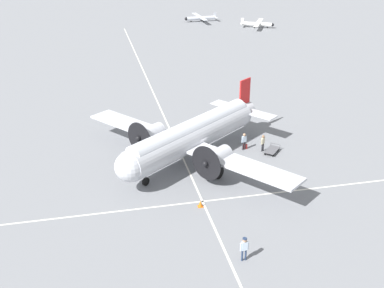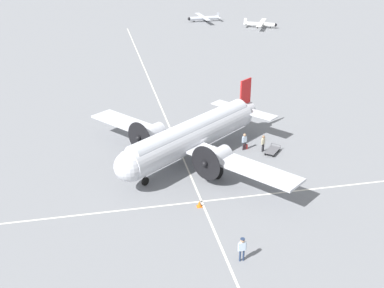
# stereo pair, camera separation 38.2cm
# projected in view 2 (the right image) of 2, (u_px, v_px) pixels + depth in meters

# --- Properties ---
(ground_plane) EXTENTS (300.00, 300.00, 0.00)m
(ground_plane) POSITION_uv_depth(u_px,v_px,m) (192.00, 160.00, 43.33)
(ground_plane) COLOR slate
(apron_line_eastwest) EXTENTS (120.00, 0.16, 0.01)m
(apron_line_eastwest) POSITION_uv_depth(u_px,v_px,m) (211.00, 200.00, 37.13)
(apron_line_eastwest) COLOR silver
(apron_line_eastwest) RESTS_ON ground_plane
(apron_line_northsouth) EXTENTS (0.16, 120.00, 0.01)m
(apron_line_northsouth) POSITION_uv_depth(u_px,v_px,m) (184.00, 161.00, 43.20)
(apron_line_northsouth) COLOR silver
(apron_line_northsouth) RESTS_ON ground_plane
(airliner_main) EXTENTS (17.63, 19.22, 5.70)m
(airliner_main) POSITION_uv_depth(u_px,v_px,m) (189.00, 137.00, 41.99)
(airliner_main) COLOR silver
(airliner_main) RESTS_ON ground_plane
(crew_foreground) EXTENTS (0.58, 0.30, 1.70)m
(crew_foreground) POSITION_uv_depth(u_px,v_px,m) (242.00, 247.00, 30.11)
(crew_foreground) COLOR navy
(crew_foreground) RESTS_ON ground_plane
(passenger_boarding) EXTENTS (0.46, 0.37, 1.63)m
(passenger_boarding) POSITION_uv_depth(u_px,v_px,m) (263.00, 142.00, 44.64)
(passenger_boarding) COLOR #2D2D33
(passenger_boarding) RESTS_ON ground_plane
(ramp_agent) EXTENTS (0.55, 0.29, 1.67)m
(ramp_agent) POSITION_uv_depth(u_px,v_px,m) (244.00, 140.00, 44.92)
(ramp_agent) COLOR #2D2D33
(ramp_agent) RESTS_ON ground_plane
(suitcase_near_door) EXTENTS (0.43, 0.17, 0.51)m
(suitcase_near_door) POSITION_uv_depth(u_px,v_px,m) (245.00, 147.00, 45.41)
(suitcase_near_door) COLOR maroon
(suitcase_near_door) RESTS_ON ground_plane
(baggage_cart) EXTENTS (1.97, 2.05, 0.56)m
(baggage_cart) POSITION_uv_depth(u_px,v_px,m) (272.00, 150.00, 44.61)
(baggage_cart) COLOR #56565B
(baggage_cart) RESTS_ON ground_plane
(light_aircraft_distant) EXTENTS (7.05, 9.51, 1.85)m
(light_aircraft_distant) POSITION_uv_depth(u_px,v_px,m) (203.00, 18.00, 102.74)
(light_aircraft_distant) COLOR #B7BCC6
(light_aircraft_distant) RESTS_ON ground_plane
(light_aircraft_taxiing) EXTENTS (6.64, 8.48, 1.78)m
(light_aircraft_taxiing) POSITION_uv_depth(u_px,v_px,m) (261.00, 24.00, 96.78)
(light_aircraft_taxiing) COLOR white
(light_aircraft_taxiing) RESTS_ON ground_plane
(traffic_cone) EXTENTS (0.41, 0.41, 0.54)m
(traffic_cone) POSITION_uv_depth(u_px,v_px,m) (199.00, 204.00, 36.23)
(traffic_cone) COLOR orange
(traffic_cone) RESTS_ON ground_plane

